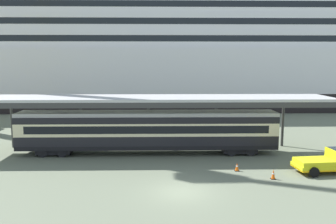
{
  "coord_description": "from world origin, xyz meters",
  "views": [
    {
      "loc": [
        -1.45,
        -22.53,
        8.74
      ],
      "look_at": [
        -0.81,
        7.08,
        4.5
      ],
      "focal_mm": 37.07,
      "sensor_mm": 36.0,
      "label": 1
    }
  ],
  "objects_px": {
    "train_carriage": "(148,130)",
    "service_truck": "(333,160)",
    "traffic_cone_mid": "(237,167)",
    "cruise_ship": "(72,42)",
    "traffic_cone_near": "(273,174)"
  },
  "relations": [
    {
      "from": "traffic_cone_mid",
      "to": "train_carriage",
      "type": "bearing_deg",
      "value": 143.3
    },
    {
      "from": "train_carriage",
      "to": "traffic_cone_mid",
      "type": "xyz_separation_m",
      "value": [
        7.45,
        -5.55,
        -1.97
      ]
    },
    {
      "from": "train_carriage",
      "to": "service_truck",
      "type": "bearing_deg",
      "value": -21.84
    },
    {
      "from": "traffic_cone_mid",
      "to": "cruise_ship",
      "type": "bearing_deg",
      "value": 118.51
    },
    {
      "from": "cruise_ship",
      "to": "train_carriage",
      "type": "relative_size",
      "value": 5.3
    },
    {
      "from": "cruise_ship",
      "to": "service_truck",
      "type": "xyz_separation_m",
      "value": [
        31.7,
        -44.8,
        -11.89
      ]
    },
    {
      "from": "service_truck",
      "to": "traffic_cone_near",
      "type": "bearing_deg",
      "value": -163.74
    },
    {
      "from": "traffic_cone_mid",
      "to": "service_truck",
      "type": "bearing_deg",
      "value": -3.71
    },
    {
      "from": "service_truck",
      "to": "traffic_cone_near",
      "type": "distance_m",
      "value": 5.59
    },
    {
      "from": "service_truck",
      "to": "traffic_cone_mid",
      "type": "height_order",
      "value": "service_truck"
    },
    {
      "from": "service_truck",
      "to": "cruise_ship",
      "type": "bearing_deg",
      "value": 125.28
    },
    {
      "from": "cruise_ship",
      "to": "service_truck",
      "type": "relative_size",
      "value": 24.13
    },
    {
      "from": "traffic_cone_mid",
      "to": "traffic_cone_near",
      "type": "bearing_deg",
      "value": -41.67
    },
    {
      "from": "traffic_cone_near",
      "to": "traffic_cone_mid",
      "type": "distance_m",
      "value": 3.08
    },
    {
      "from": "train_carriage",
      "to": "traffic_cone_mid",
      "type": "relative_size",
      "value": 34.91
    }
  ]
}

